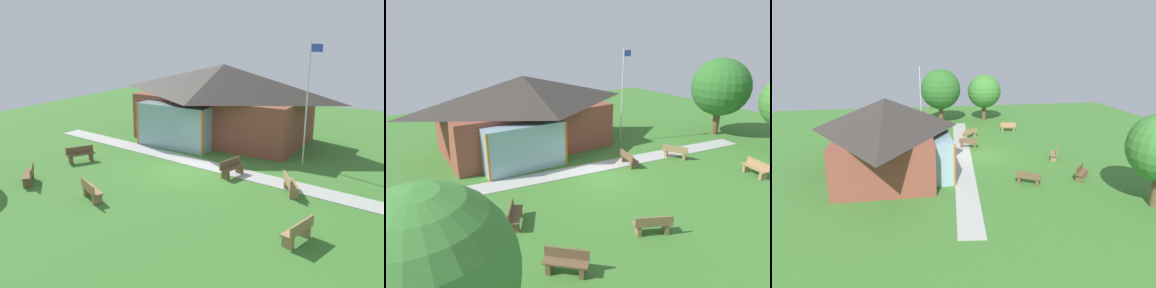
{
  "view_description": "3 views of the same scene",
  "coord_description": "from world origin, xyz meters",
  "views": [
    {
      "loc": [
        11.1,
        -17.6,
        7.32
      ],
      "look_at": [
        -0.47,
        1.24,
        1.07
      ],
      "focal_mm": 40.04,
      "sensor_mm": 36.0,
      "label": 1
    },
    {
      "loc": [
        -9.86,
        -13.0,
        7.48
      ],
      "look_at": [
        -0.18,
        2.2,
        1.3
      ],
      "focal_mm": 30.67,
      "sensor_mm": 36.0,
      "label": 2
    },
    {
      "loc": [
        -24.03,
        5.14,
        8.19
      ],
      "look_at": [
        -0.13,
        1.28,
        1.07
      ],
      "focal_mm": 31.69,
      "sensor_mm": 36.0,
      "label": 3
    }
  ],
  "objects": [
    {
      "name": "tree_east_hedge",
      "position": [
        12.14,
        1.83,
        3.6
      ],
      "size": [
        4.24,
        4.24,
        5.73
      ],
      "color": "brown",
      "rests_on": "ground_plane"
    },
    {
      "name": "bench_front_left",
      "position": [
        -5.47,
        -5.37,
        0.4
      ],
      "size": [
        1.4,
        1.34,
        0.84
      ],
      "rotation": [
        0.0,
        0.0,
        2.39
      ],
      "color": "brown",
      "rests_on": "ground_plane"
    },
    {
      "name": "bench_mid_left",
      "position": [
        -5.78,
        -1.77,
        0.4
      ],
      "size": [
        1.11,
        1.52,
        0.84
      ],
      "rotation": [
        0.0,
        0.0,
        4.2
      ],
      "color": "brown",
      "rests_on": "ground_plane"
    },
    {
      "name": "flagpole",
      "position": [
        4.73,
        4.23,
        3.55
      ],
      "size": [
        0.64,
        0.08,
        6.49
      ],
      "color": "silver",
      "rests_on": "ground_plane"
    },
    {
      "name": "pavilion",
      "position": [
        -1.54,
        6.6,
        2.51
      ],
      "size": [
        11.32,
        7.5,
        4.83
      ],
      "color": "brown",
      "rests_on": "ground_plane"
    },
    {
      "name": "bench_mid_right",
      "position": [
        5.5,
        -0.15,
        0.4
      ],
      "size": [
        1.15,
        1.51,
        0.84
      ],
      "rotation": [
        0.0,
        0.0,
        5.25
      ],
      "color": "#9E7A51",
      "rests_on": "ground_plane"
    },
    {
      "name": "bench_rear_near_path",
      "position": [
        2.28,
        0.53,
        0.4
      ],
      "size": [
        0.75,
        1.56,
        0.84
      ],
      "rotation": [
        0.0,
        0.0,
        4.49
      ],
      "color": "brown",
      "rests_on": "ground_plane"
    },
    {
      "name": "bench_front_center",
      "position": [
        -1.54,
        -5.3,
        0.4
      ],
      "size": [
        1.54,
        1.05,
        0.84
      ],
      "rotation": [
        0.0,
        0.0,
        5.83
      ],
      "color": "olive",
      "rests_on": "ground_plane"
    },
    {
      "name": "tree_far_east",
      "position": [
        12.47,
        -3.0,
        3.25
      ],
      "size": [
        3.63,
        3.63,
        5.08
      ],
      "color": "brown",
      "rests_on": "ground_plane"
    },
    {
      "name": "footpath",
      "position": [
        0.0,
        1.36,
        0.01
      ],
      "size": [
        22.8,
        4.01,
        0.03
      ],
      "primitive_type": "cube",
      "rotation": [
        0.0,
        0.0,
        -0.12
      ],
      "color": "#ADADA8",
      "rests_on": "ground_plane"
    },
    {
      "name": "ground_plane",
      "position": [
        0.0,
        0.0,
        0.0
      ],
      "size": [
        44.0,
        44.0,
        0.0
      ],
      "primitive_type": "plane",
      "color": "#3D752D"
    },
    {
      "name": "bench_lawn_far_right",
      "position": [
        7.23,
        -4.29,
        0.4
      ],
      "size": [
        0.75,
        1.56,
        0.84
      ],
      "rotation": [
        0.0,
        0.0,
        1.35
      ],
      "color": "#9E7A51",
      "rests_on": "ground_plane"
    }
  ]
}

